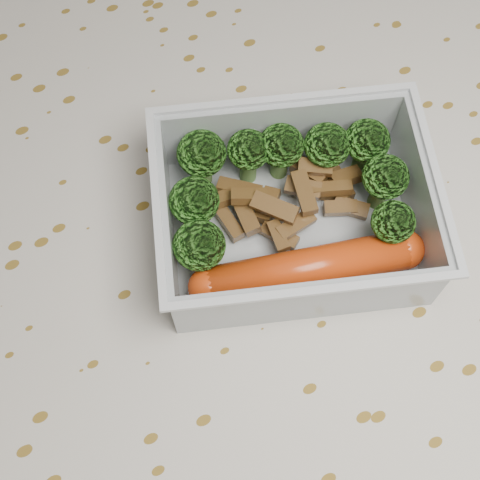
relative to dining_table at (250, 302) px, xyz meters
name	(u,v)px	position (x,y,z in m)	size (l,w,h in m)	color
ground_plane	(245,430)	(0.00, 0.00, -0.67)	(4.00, 4.00, 0.00)	olive
dining_table	(250,302)	(0.00, 0.00, 0.00)	(1.40, 0.90, 0.75)	brown
tablecloth	(251,279)	(0.00, 0.00, 0.05)	(1.46, 0.96, 0.19)	beige
lunch_container	(293,217)	(0.03, 0.01, 0.11)	(0.21, 0.19, 0.06)	silver
broccoli_florets	(282,178)	(0.04, 0.03, 0.12)	(0.16, 0.13, 0.05)	#608C3F
meat_pile	(291,199)	(0.04, 0.02, 0.11)	(0.10, 0.07, 0.03)	brown
sausage	(308,268)	(0.02, -0.03, 0.11)	(0.15, 0.06, 0.03)	#C93B0E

